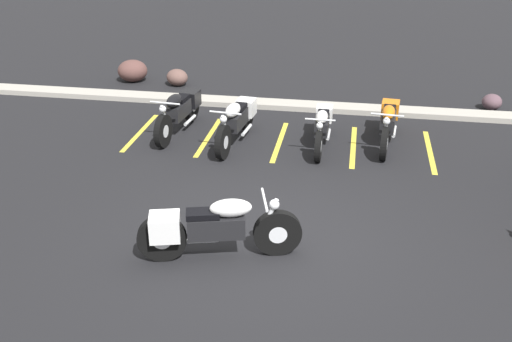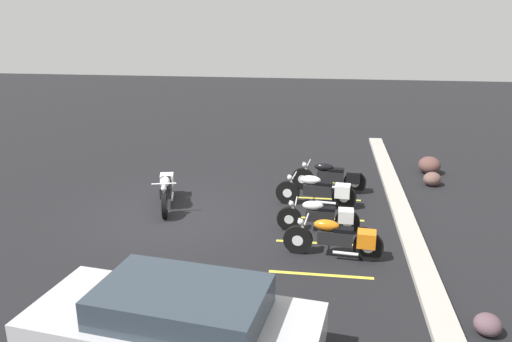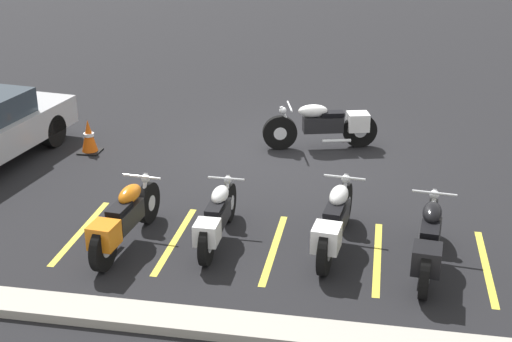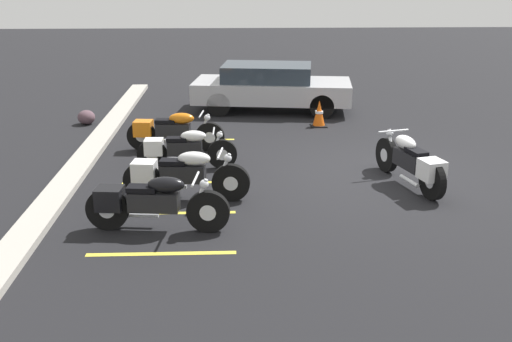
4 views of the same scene
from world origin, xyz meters
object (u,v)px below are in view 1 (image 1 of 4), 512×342
(parked_bike_1, at_px, (237,119))
(landscape_rock_0, at_px, (492,102))
(landscape_rock_2, at_px, (133,71))
(parked_bike_2, at_px, (322,125))
(parked_bike_3, at_px, (388,121))
(landscape_rock_1, at_px, (177,77))
(motorcycle_white_featured, at_px, (211,228))
(parked_bike_0, at_px, (180,110))

(parked_bike_1, relative_size, landscape_rock_0, 4.95)
(parked_bike_1, relative_size, landscape_rock_2, 2.86)
(landscape_rock_0, bearing_deg, parked_bike_1, -152.26)
(parked_bike_1, relative_size, parked_bike_2, 1.11)
(parked_bike_2, relative_size, parked_bike_3, 0.92)
(parked_bike_1, relative_size, landscape_rock_1, 3.73)
(motorcycle_white_featured, relative_size, parked_bike_2, 1.11)
(parked_bike_2, bearing_deg, parked_bike_1, -86.27)
(parked_bike_1, distance_m, landscape_rock_2, 4.97)
(motorcycle_white_featured, height_order, parked_bike_3, motorcycle_white_featured)
(parked_bike_2, xyz_separation_m, landscape_rock_2, (-5.18, 3.43, -0.13))
(motorcycle_white_featured, distance_m, parked_bike_3, 5.21)
(parked_bike_0, relative_size, parked_bike_1, 1.00)
(parked_bike_0, xyz_separation_m, landscape_rock_2, (-2.22, 3.18, -0.18))
(parked_bike_0, distance_m, parked_bike_1, 1.32)
(parked_bike_1, xyz_separation_m, parked_bike_3, (2.95, 0.44, -0.01))
(parked_bike_0, bearing_deg, landscape_rock_2, -139.36)
(parked_bike_1, bearing_deg, motorcycle_white_featured, 12.81)
(motorcycle_white_featured, height_order, parked_bike_2, motorcycle_white_featured)
(parked_bike_2, relative_size, landscape_rock_2, 2.58)
(motorcycle_white_featured, distance_m, landscape_rock_0, 8.51)
(landscape_rock_1, height_order, landscape_rock_2, landscape_rock_2)
(parked_bike_0, bearing_deg, landscape_rock_0, 116.16)
(landscape_rock_1, bearing_deg, landscape_rock_2, 173.50)
(motorcycle_white_featured, relative_size, landscape_rock_0, 4.97)
(parked_bike_0, relative_size, landscape_rock_1, 3.74)
(parked_bike_0, xyz_separation_m, landscape_rock_1, (-0.98, 3.04, -0.25))
(parked_bike_0, distance_m, landscape_rock_2, 3.88)
(parked_bike_3, relative_size, landscape_rock_0, 4.83)
(parked_bike_2, height_order, landscape_rock_2, parked_bike_2)
(parked_bike_0, bearing_deg, motorcycle_white_featured, 27.09)
(landscape_rock_2, bearing_deg, parked_bike_2, -33.50)
(parked_bike_1, height_order, parked_bike_2, parked_bike_1)
(parked_bike_2, distance_m, landscape_rock_2, 6.21)
(parked_bike_3, height_order, landscape_rock_1, parked_bike_3)
(parked_bike_3, xyz_separation_m, landscape_rock_2, (-6.45, 3.08, -0.17))
(landscape_rock_2, bearing_deg, landscape_rock_1, -6.50)
(motorcycle_white_featured, distance_m, landscape_rock_2, 8.64)
(parked_bike_2, distance_m, landscape_rock_0, 4.59)
(parked_bike_0, xyz_separation_m, parked_bike_1, (1.28, -0.34, -0.00))
(parked_bike_0, height_order, parked_bike_3, parked_bike_0)
(motorcycle_white_featured, height_order, landscape_rock_1, motorcycle_white_featured)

